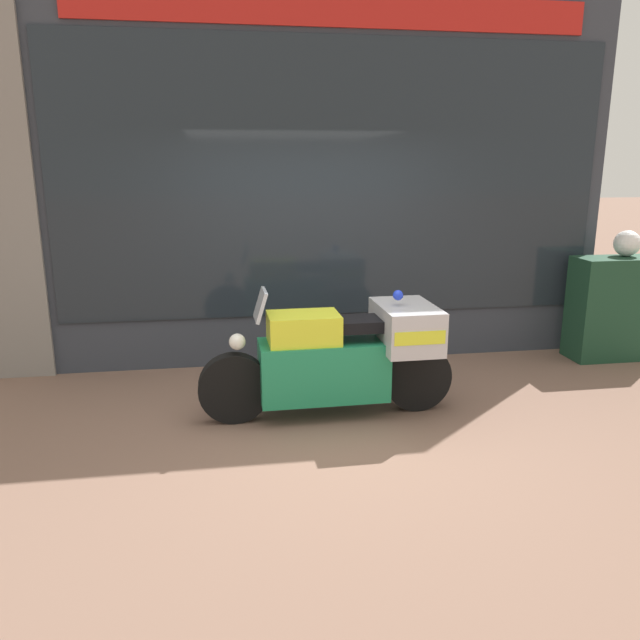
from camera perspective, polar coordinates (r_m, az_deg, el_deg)
The scene contains 6 objects.
ground_plane at distance 5.32m, azimuth 1.36°, elevation -9.82°, with size 60.00×60.00×0.00m, color #7A5B4C.
shop_building at distance 6.79m, azimuth -4.74°, elevation 12.22°, with size 6.75×0.55×3.84m.
window_display at distance 7.12m, azimuth 0.70°, elevation 0.31°, with size 5.57×0.30×1.86m.
paramedic_motorcycle at distance 5.41m, azimuth 2.37°, elevation -3.06°, with size 2.23×0.78×1.15m.
utility_cabinet at distance 7.72m, azimuth 25.24°, elevation 0.98°, with size 0.94×0.44×1.15m, color #193D28.
white_helmet at distance 7.72m, azimuth 26.27°, elevation 6.30°, with size 0.29×0.29×0.29m, color white.
Camera 1 is at (-0.89, -4.77, 2.19)m, focal length 35.00 mm.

